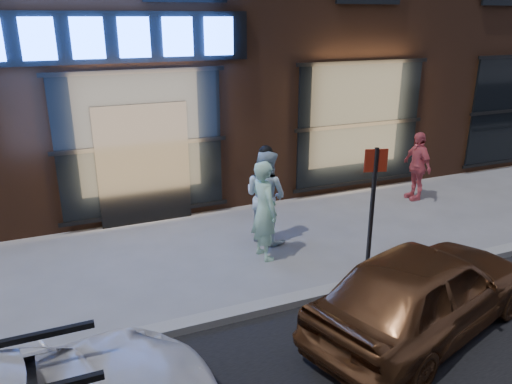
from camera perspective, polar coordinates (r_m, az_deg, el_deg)
ground at (r=7.04m, az=-5.80°, el=-14.86°), size 90.00×90.00×0.00m
curb at (r=7.01m, az=-5.82°, el=-14.45°), size 60.00×0.25×0.12m
man_bowtie at (r=8.41m, az=0.95°, el=-2.12°), size 0.48×0.67×1.73m
man_cap at (r=9.07m, az=1.09°, el=-0.45°), size 0.97×1.05×1.74m
passerby at (r=11.80m, az=17.91°, el=2.85°), size 0.45×0.94×1.55m
gold_sedan at (r=6.92m, az=18.58°, el=-10.54°), size 3.89×2.48×1.23m
sign_post at (r=7.71m, az=13.16°, el=-1.21°), size 0.34×0.12×2.16m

